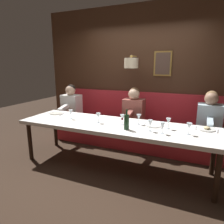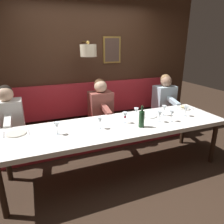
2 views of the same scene
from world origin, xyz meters
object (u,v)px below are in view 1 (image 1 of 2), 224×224
wine_glass_6 (150,123)px  wine_glass_0 (189,126)px  wine_glass_5 (71,112)px  diner_middle (71,103)px  wine_glass_2 (168,121)px  diner_near (134,109)px  wine_bottle (127,122)px  wine_glass_1 (122,117)px  wine_glass_3 (162,125)px  wine_glass_7 (98,116)px  dining_table (115,127)px  diner_nearest (209,115)px  wine_glass_4 (139,117)px

wine_glass_6 → wine_glass_0: bearing=-83.5°
wine_glass_0 → wine_glass_5: same height
diner_middle → wine_glass_2: bearing=-109.6°
diner_middle → wine_glass_0: (-0.95, -2.55, 0.04)m
diner_near → wine_bottle: bearing=-168.5°
diner_near → wine_glass_1: (-0.86, -0.07, 0.04)m
wine_glass_3 → wine_glass_5: 1.61m
wine_glass_1 → wine_glass_7: same height
dining_table → wine_glass_2: bearing=-84.4°
diner_nearest → wine_glass_7: bearing=118.7°
diner_middle → wine_glass_5: bearing=-145.9°
diner_nearest → diner_middle: same height
wine_glass_0 → wine_glass_6: size_ratio=1.00×
wine_glass_3 → wine_glass_6: (0.04, 0.18, 0.00)m
diner_middle → wine_glass_0: size_ratio=4.82×
wine_glass_6 → diner_near: bearing=28.8°
wine_glass_0 → wine_glass_3: (-0.10, 0.34, 0.00)m
wine_glass_2 → wine_glass_3: same height
wine_glass_6 → diner_nearest: bearing=-38.6°
wine_glass_4 → wine_bottle: (-0.32, 0.09, -0.00)m
wine_glass_3 → wine_glass_1: bearing=74.0°
wine_glass_4 → wine_bottle: wine_bottle is taller
dining_table → wine_glass_4: wine_glass_4 is taller
wine_glass_4 → diner_near: bearing=22.6°
wine_glass_6 → wine_glass_3: bearing=-103.0°
diner_middle → wine_glass_4: (-0.75, -1.79, 0.04)m
wine_glass_1 → wine_glass_4: bearing=-64.9°
diner_middle → wine_glass_5: diner_middle is taller
wine_glass_3 → dining_table: bearing=77.9°
wine_glass_6 → wine_glass_5: bearing=85.4°
wine_glass_3 → wine_glass_7: bearing=83.0°
wine_glass_4 → wine_glass_6: bearing=-136.9°
wine_glass_2 → wine_glass_7: size_ratio=1.00×
diner_middle → wine_glass_6: diner_middle is taller
diner_nearest → diner_middle: size_ratio=1.00×
wine_glass_0 → wine_glass_6: (-0.06, 0.52, 0.00)m
wine_glass_0 → wine_glass_2: (0.15, 0.29, 0.00)m
wine_glass_6 → wine_glass_2: bearing=-47.2°
wine_glass_6 → wine_glass_7: same height
wine_glass_7 → diner_near: bearing=-19.2°
wine_glass_4 → wine_bottle: size_ratio=0.55×
wine_bottle → wine_glass_5: bearing=80.7°
dining_table → diner_middle: size_ratio=4.01×
wine_glass_3 → wine_glass_4: size_ratio=1.00×
wine_glass_6 → wine_glass_7: bearing=84.2°
diner_middle → wine_glass_4: 1.94m
wine_glass_3 → wine_glass_5: bearing=84.5°
dining_table → wine_glass_2: size_ratio=19.36×
wine_glass_2 → wine_glass_3: size_ratio=1.00×
wine_glass_7 → wine_bottle: bearing=-105.9°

